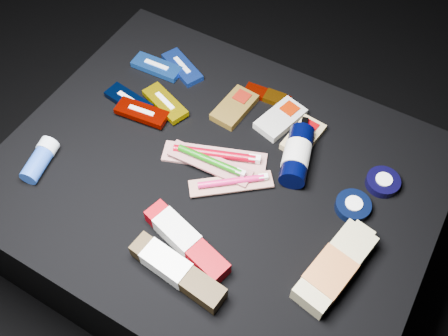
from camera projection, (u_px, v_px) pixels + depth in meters
The scene contains 21 objects.
ground at pixel (218, 247), 1.48m from camera, with size 3.00×3.00×0.00m, color black.
cloth_table at pixel (217, 215), 1.31m from camera, with size 0.98×0.78×0.40m, color black.
luna_bar_0 at pixel (182, 67), 1.33m from camera, with size 0.14×0.10×0.02m.
luna_bar_1 at pixel (157, 67), 1.32m from camera, with size 0.14×0.06×0.02m.
luna_bar_2 at pixel (129, 100), 1.25m from camera, with size 0.13×0.06×0.02m.
luna_bar_3 at pixel (165, 103), 1.25m from camera, with size 0.14×0.09×0.02m.
luna_bar_4 at pixel (142, 113), 1.23m from camera, with size 0.14×0.06×0.02m.
clif_bar_0 at pixel (236, 106), 1.25m from camera, with size 0.08×0.13×0.02m.
clif_bar_1 at pixel (282, 118), 1.23m from camera, with size 0.10×0.14×0.02m.
clif_bar_2 at pixel (304, 136), 1.20m from camera, with size 0.07×0.12×0.02m.
power_bar at pixel (270, 96), 1.27m from camera, with size 0.12×0.05×0.01m.
lotion_bottle at pixel (297, 155), 1.14m from camera, with size 0.10×0.19×0.06m.
cream_tin_upper at pixel (383, 182), 1.12m from camera, with size 0.08×0.08×0.02m.
cream_tin_lower at pixel (353, 206), 1.09m from camera, with size 0.08×0.08×0.02m.
bodywash_bottle at pixel (334, 269), 0.99m from camera, with size 0.11×0.22×0.04m.
deodorant_stick at pixel (40, 160), 1.14m from camera, with size 0.07×0.12×0.05m.
toothbrush_pack_0 at pixel (216, 156), 1.16m from camera, with size 0.25×0.14×0.03m.
toothbrush_pack_1 at pixel (232, 183), 1.12m from camera, with size 0.17×0.15×0.02m.
toothbrush_pack_2 at pixel (211, 162), 1.14m from camera, with size 0.20×0.06×0.02m.
toothpaste_carton_red at pixel (183, 239), 1.03m from camera, with size 0.22×0.10×0.04m.
toothpaste_carton_green at pixel (174, 269), 0.99m from camera, with size 0.22×0.07×0.04m.
Camera 1 is at (0.33, -0.54, 1.36)m, focal length 40.00 mm.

